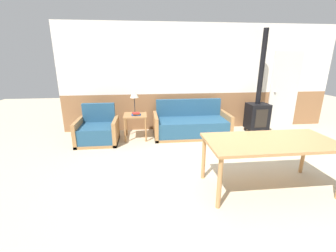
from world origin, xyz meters
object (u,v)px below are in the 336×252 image
side_table (135,119)px  dining_table (270,145)px  couch (191,126)px  wood_stove (258,109)px  armchair (98,132)px  table_lamp (134,95)px

side_table → dining_table: dining_table is taller
couch → wood_stove: wood_stove is taller
side_table → wood_stove: (3.09, 0.14, 0.11)m
couch → wood_stove: size_ratio=0.72×
armchair → table_lamp: bearing=12.4°
armchair → dining_table: size_ratio=0.49×
armchair → dining_table: (2.83, -2.21, 0.43)m
armchair → dining_table: armchair is taller
armchair → table_lamp: (0.85, 0.26, 0.79)m
dining_table → side_table: bearing=129.7°
couch → table_lamp: bearing=178.7°
couch → armchair: 2.22m
table_lamp → wood_stove: wood_stove is taller
armchair → wood_stove: size_ratio=0.36×
armchair → side_table: (0.86, 0.17, 0.24)m
table_lamp → wood_stove: size_ratio=0.22×
couch → side_table: couch is taller
armchair → wood_stove: 3.97m
side_table → dining_table: bearing=-50.3°
armchair → table_lamp: table_lamp is taller
table_lamp → wood_stove: bearing=0.8°
couch → table_lamp: 1.57m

